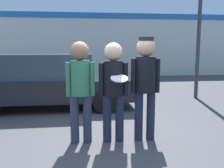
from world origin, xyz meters
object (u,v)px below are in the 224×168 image
object	(u,v)px
person_middle_with_frisbee	(113,83)
shrub	(35,70)
person_left	(80,83)
parked_car_near	(50,81)
person_right	(145,78)

from	to	relation	value
person_middle_with_frisbee	shrub	bearing A→B (deg)	107.74
shrub	person_left	bearing A→B (deg)	-75.56
person_middle_with_frisbee	parked_car_near	bearing A→B (deg)	117.38
person_left	person_middle_with_frisbee	xyz separation A→B (m)	(0.57, -0.02, -0.01)
person_right	parked_car_near	bearing A→B (deg)	126.08
person_left	person_right	bearing A→B (deg)	-0.83
person_left	shrub	distance (m)	9.34
shrub	parked_car_near	bearing A→B (deg)	-76.74
person_middle_with_frisbee	shrub	xyz separation A→B (m)	(-2.89, 9.05, -0.58)
parked_car_near	person_middle_with_frisbee	bearing A→B (deg)	-62.62
person_right	parked_car_near	xyz separation A→B (m)	(-1.96, 2.69, -0.39)
person_left	shrub	bearing A→B (deg)	104.44
parked_car_near	person_right	bearing A→B (deg)	-53.92
person_middle_with_frisbee	shrub	world-z (taller)	person_middle_with_frisbee
person_left	person_middle_with_frisbee	size ratio (longest dim) A/B	1.01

